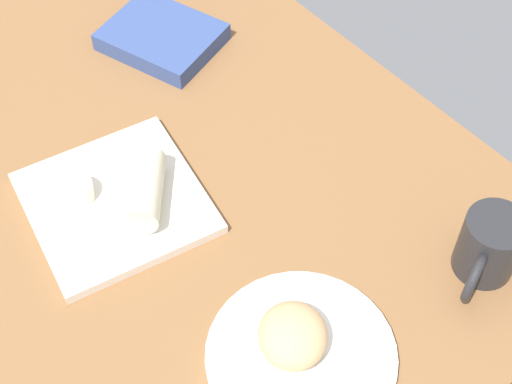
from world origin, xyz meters
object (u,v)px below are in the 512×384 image
scone_pastry (293,335)px  coffee_mug (489,247)px  round_plate (301,356)px  breakfast_wrap (142,189)px  book_stack (162,37)px  sauce_cup (76,191)px  square_plate (116,203)px

scone_pastry → coffee_mug: 28.78cm
round_plate → breakfast_wrap: (-31.82, -1.68, 3.70)cm
breakfast_wrap → coffee_mug: size_ratio=0.91×
breakfast_wrap → book_stack: (-27.17, 22.10, -2.83)cm
scone_pastry → round_plate: bearing=5.9°
scone_pastry → sauce_cup: (-36.89, -8.52, -0.94)cm
round_plate → scone_pastry: bearing=-174.1°
square_plate → breakfast_wrap: (2.96, 3.11, 3.60)cm
scone_pastry → book_stack: bearing=160.3°
book_stack → square_plate: bearing=-46.2°
square_plate → book_stack: size_ratio=1.08×
square_plate → coffee_mug: size_ratio=1.83×
round_plate → coffee_mug: 28.59cm
scone_pastry → coffee_mug: size_ratio=0.72×
breakfast_wrap → coffee_mug: (37.18, 29.42, 0.60)cm
square_plate → coffee_mug: coffee_mug is taller
round_plate → square_plate: 35.11cm
scone_pastry → square_plate: (-33.19, -4.62, -3.22)cm
square_plate → sauce_cup: bearing=-133.5°
square_plate → breakfast_wrap: breakfast_wrap is taller
round_plate → coffee_mug: (5.35, 27.75, 4.31)cm
book_stack → scone_pastry: bearing=-19.7°
scone_pastry → square_plate: bearing=-172.1°
square_plate → coffee_mug: (40.13, 32.54, 4.21)cm
round_plate → scone_pastry: size_ratio=2.56×
sauce_cup → scone_pastry: bearing=13.0°
book_stack → coffee_mug: 64.85cm
sauce_cup → coffee_mug: 57.03cm
book_stack → round_plate: bearing=-19.1°
sauce_cup → breakfast_wrap: bearing=46.5°
book_stack → coffee_mug: size_ratio=1.69×
round_plate → breakfast_wrap: bearing=-177.0°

